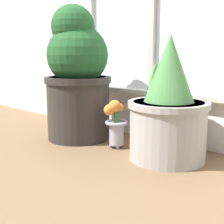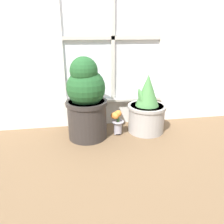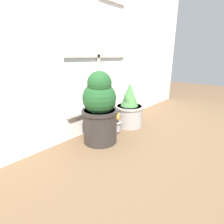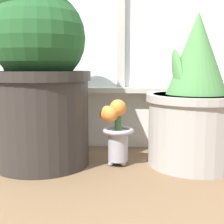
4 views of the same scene
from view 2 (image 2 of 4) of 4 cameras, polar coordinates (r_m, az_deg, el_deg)
The scene contains 4 objects.
ground_plane at distance 1.94m, azimuth 3.06°, elevation -9.22°, with size 10.00×10.00×0.00m, color brown.
potted_plant_left at distance 2.00m, azimuth -6.74°, elevation 3.00°, with size 0.38×0.38×0.76m.
potted_plant_right at distance 2.18m, azimuth 9.04°, elevation 0.68°, with size 0.38×0.38×0.58m.
flower_vase at distance 2.11m, azimuth 1.34°, elevation -2.23°, with size 0.13×0.12×0.26m.
Camera 2 is at (-0.38, -1.65, 0.95)m, focal length 35.00 mm.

